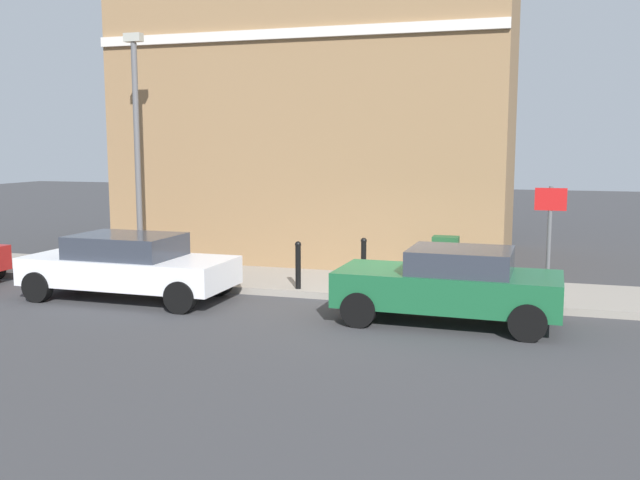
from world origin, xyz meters
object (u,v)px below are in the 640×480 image
(bollard_far_kerb, at_px, (298,263))
(lamppost, at_px, (137,143))
(street_sign, at_px, (550,227))
(car_white, at_px, (129,265))
(utility_cabinet, at_px, (445,265))
(bollard_near_cabinet, at_px, (364,259))
(car_green, at_px, (450,284))

(bollard_far_kerb, bearing_deg, lamppost, 78.25)
(street_sign, relative_size, lamppost, 0.40)
(car_white, height_order, bollard_far_kerb, car_white)
(utility_cabinet, xyz_separation_m, lamppost, (0.04, 7.46, 2.62))
(bollard_near_cabinet, xyz_separation_m, bollard_far_kerb, (-0.98, 1.22, 0.00))
(car_white, distance_m, bollard_far_kerb, 3.59)
(car_green, distance_m, bollard_far_kerb, 3.72)
(utility_cabinet, distance_m, lamppost, 7.91)
(car_white, bearing_deg, bollard_far_kerb, -157.01)
(car_white, xyz_separation_m, street_sign, (1.53, -8.47, 0.94))
(bollard_near_cabinet, bearing_deg, car_green, -138.03)
(car_green, bearing_deg, utility_cabinet, -79.48)
(utility_cabinet, relative_size, bollard_near_cabinet, 1.11)
(car_white, xyz_separation_m, lamppost, (2.28, 1.08, 2.58))
(bollard_far_kerb, distance_m, lamppost, 5.20)
(street_sign, bearing_deg, lamppost, 85.48)
(bollard_near_cabinet, relative_size, bollard_far_kerb, 1.00)
(bollard_near_cabinet, bearing_deg, lamppost, 90.64)
(car_white, distance_m, bollard_near_cabinet, 5.12)
(car_green, relative_size, lamppost, 0.71)
(car_green, height_order, bollard_near_cabinet, car_green)
(bollard_near_cabinet, xyz_separation_m, lamppost, (-0.06, 5.63, 2.60))
(bollard_near_cabinet, bearing_deg, street_sign, -101.78)
(street_sign, xyz_separation_m, lamppost, (0.75, 9.55, 1.64))
(car_green, bearing_deg, lamppost, -15.41)
(car_white, height_order, lamppost, lamppost)
(bollard_far_kerb, xyz_separation_m, street_sign, (0.16, -5.14, 0.96))
(car_green, xyz_separation_m, street_sign, (1.63, -1.72, 0.93))
(street_sign, bearing_deg, utility_cabinet, 71.07)
(car_white, distance_m, utility_cabinet, 6.76)
(utility_cabinet, bearing_deg, bollard_near_cabinet, 86.87)
(utility_cabinet, height_order, lamppost, lamppost)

